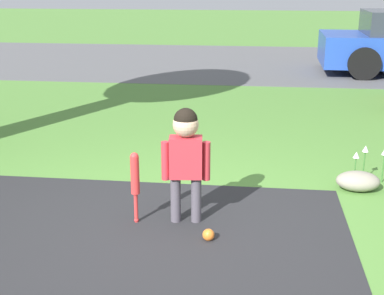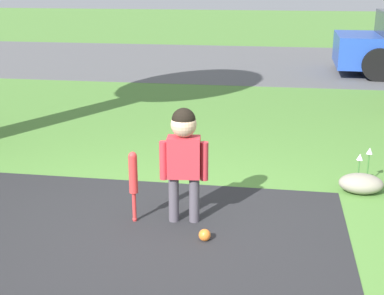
% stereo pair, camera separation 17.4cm
% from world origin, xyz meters
% --- Properties ---
extents(ground_plane, '(60.00, 60.00, 0.00)m').
position_xyz_m(ground_plane, '(0.00, 0.00, 0.00)').
color(ground_plane, '#518438').
extents(street_strip, '(40.00, 6.00, 0.01)m').
position_xyz_m(street_strip, '(0.00, 8.99, 0.00)').
color(street_strip, '#59595B').
rests_on(street_strip, ground).
extents(child, '(0.39, 0.20, 0.95)m').
position_xyz_m(child, '(0.09, 0.19, 0.62)').
color(child, '#4C4751').
rests_on(child, ground).
extents(baseball_bat, '(0.07, 0.07, 0.60)m').
position_xyz_m(baseball_bat, '(-0.31, 0.12, 0.39)').
color(baseball_bat, red).
rests_on(baseball_bat, ground).
extents(sports_ball, '(0.09, 0.09, 0.09)m').
position_xyz_m(sports_ball, '(0.30, -0.12, 0.05)').
color(sports_ball, orange).
rests_on(sports_ball, ground).
extents(flower_bed, '(0.53, 0.17, 0.37)m').
position_xyz_m(flower_bed, '(1.80, 1.24, 0.29)').
color(flower_bed, '#38702D').
rests_on(flower_bed, ground).
extents(edging_rock, '(0.40, 0.28, 0.19)m').
position_xyz_m(edging_rock, '(1.60, 1.04, 0.09)').
color(edging_rock, gray).
rests_on(edging_rock, ground).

